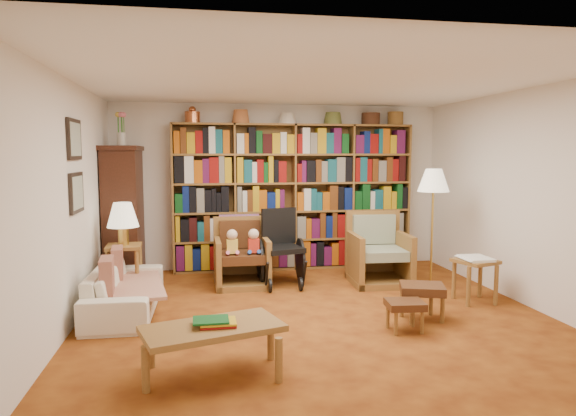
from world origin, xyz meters
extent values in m
plane|color=#9B5317|center=(0.00, 0.00, 0.00)|extent=(5.00, 5.00, 0.00)
plane|color=white|center=(0.00, 0.00, 2.50)|extent=(5.00, 5.00, 0.00)
plane|color=white|center=(0.00, 2.50, 1.25)|extent=(5.00, 0.00, 5.00)
plane|color=white|center=(0.00, -2.50, 1.25)|extent=(5.00, 0.00, 5.00)
plane|color=white|center=(-2.50, 0.00, 1.25)|extent=(0.00, 5.00, 5.00)
plane|color=white|center=(2.50, 0.00, 1.25)|extent=(0.00, 5.00, 5.00)
cube|color=brown|center=(0.20, 2.34, 1.10)|extent=(3.60, 0.30, 2.20)
cube|color=#3C1910|center=(-2.25, 2.00, 0.90)|extent=(0.45, 0.90, 1.80)
cube|color=#3C1910|center=(-2.25, 2.00, 1.83)|extent=(0.50, 0.95, 0.06)
cylinder|color=silver|center=(-2.25, 2.00, 1.95)|extent=(0.12, 0.12, 0.18)
cube|color=black|center=(-2.48, 0.30, 1.90)|extent=(0.03, 0.52, 0.42)
cube|color=gray|center=(-2.46, 0.30, 1.90)|extent=(0.01, 0.44, 0.34)
cube|color=black|center=(-2.48, 0.30, 1.35)|extent=(0.03, 0.52, 0.42)
cube|color=gray|center=(-2.46, 0.30, 1.35)|extent=(0.01, 0.44, 0.34)
imported|color=silver|center=(-2.05, 0.49, 0.25)|extent=(1.72, 0.70, 0.50)
cube|color=beige|center=(-2.00, 0.49, 0.30)|extent=(0.88, 1.39, 0.04)
cube|color=maroon|center=(-2.18, 0.84, 0.45)|extent=(0.17, 0.40, 0.39)
cube|color=maroon|center=(-2.18, 0.14, 0.45)|extent=(0.17, 0.42, 0.41)
cube|color=brown|center=(-2.15, 1.17, 0.62)|extent=(0.43, 0.43, 0.04)
cylinder|color=brown|center=(-2.32, 1.00, 0.30)|extent=(0.05, 0.05, 0.60)
cylinder|color=brown|center=(-1.98, 1.00, 0.30)|extent=(0.05, 0.05, 0.60)
cylinder|color=brown|center=(-2.32, 1.34, 0.30)|extent=(0.05, 0.05, 0.60)
cylinder|color=brown|center=(-1.98, 1.34, 0.30)|extent=(0.05, 0.05, 0.60)
cylinder|color=gold|center=(-2.15, 1.17, 0.74)|extent=(0.13, 0.13, 0.21)
cone|color=white|center=(-2.15, 1.17, 1.01)|extent=(0.39, 0.39, 0.30)
cube|color=brown|center=(-0.68, 1.41, 0.04)|extent=(0.72, 0.75, 0.08)
cube|color=brown|center=(-1.00, 1.41, 0.32)|extent=(0.08, 0.75, 0.64)
cube|color=brown|center=(-0.36, 1.41, 0.32)|extent=(0.08, 0.75, 0.64)
cube|color=brown|center=(-0.68, 1.74, 0.45)|extent=(0.72, 0.09, 0.89)
cube|color=#512B15|center=(-0.68, 1.38, 0.40)|extent=(0.56, 0.63, 0.12)
cube|color=#512B15|center=(-0.68, 1.67, 0.66)|extent=(0.56, 0.10, 0.38)
cube|color=#C7355C|center=(-0.68, 1.78, 0.71)|extent=(0.56, 0.07, 0.40)
cube|color=brown|center=(1.16, 1.20, 0.04)|extent=(0.81, 0.84, 0.09)
cube|color=brown|center=(0.82, 1.20, 0.34)|extent=(0.12, 0.80, 0.68)
cube|color=brown|center=(1.51, 1.20, 0.34)|extent=(0.12, 0.80, 0.68)
cube|color=brown|center=(1.16, 1.56, 0.48)|extent=(0.77, 0.13, 0.96)
cube|color=#9EA886|center=(1.16, 1.17, 0.43)|extent=(0.63, 0.70, 0.13)
cube|color=#9EA886|center=(1.16, 1.48, 0.70)|extent=(0.60, 0.14, 0.40)
cube|color=black|center=(-0.16, 1.31, 0.49)|extent=(0.61, 0.61, 0.07)
cube|color=black|center=(-0.16, 1.56, 0.77)|extent=(0.49, 0.18, 0.49)
cylinder|color=black|center=(-0.43, 1.42, 0.31)|extent=(0.03, 0.62, 0.62)
cylinder|color=black|center=(0.12, 1.42, 0.31)|extent=(0.03, 0.62, 0.62)
cylinder|color=black|center=(-0.35, 1.01, 0.09)|extent=(0.03, 0.18, 0.18)
cylinder|color=black|center=(0.04, 1.01, 0.09)|extent=(0.03, 0.18, 0.18)
cylinder|color=gold|center=(1.82, 1.00, 0.01)|extent=(0.26, 0.26, 0.03)
cylinder|color=gold|center=(1.82, 1.00, 0.66)|extent=(0.03, 0.03, 1.31)
cone|color=white|center=(1.82, 1.00, 1.41)|extent=(0.41, 0.41, 0.30)
cube|color=brown|center=(1.98, 0.17, 0.49)|extent=(0.53, 0.53, 0.04)
cylinder|color=brown|center=(1.81, 0.00, 0.24)|extent=(0.05, 0.05, 0.47)
cylinder|color=brown|center=(2.15, 0.00, 0.24)|extent=(0.05, 0.05, 0.47)
cylinder|color=brown|center=(1.81, 0.34, 0.24)|extent=(0.05, 0.05, 0.47)
cylinder|color=brown|center=(2.15, 0.34, 0.24)|extent=(0.05, 0.05, 0.47)
cube|color=white|center=(1.98, 0.17, 0.53)|extent=(0.41, 0.46, 0.03)
cube|color=#512B15|center=(0.76, -0.65, 0.27)|extent=(0.39, 0.34, 0.07)
cylinder|color=brown|center=(0.63, -0.75, 0.12)|extent=(0.04, 0.04, 0.23)
cylinder|color=brown|center=(0.90, -0.75, 0.12)|extent=(0.04, 0.04, 0.23)
cylinder|color=brown|center=(0.63, -0.54, 0.12)|extent=(0.04, 0.04, 0.23)
cylinder|color=brown|center=(0.90, -0.54, 0.12)|extent=(0.04, 0.04, 0.23)
cube|color=#512B15|center=(1.08, -0.35, 0.34)|extent=(0.54, 0.50, 0.09)
cylinder|color=brown|center=(0.91, -0.48, 0.15)|extent=(0.04, 0.04, 0.29)
cylinder|color=brown|center=(1.25, -0.48, 0.15)|extent=(0.04, 0.04, 0.29)
cylinder|color=brown|center=(0.91, -0.21, 0.15)|extent=(0.04, 0.04, 0.29)
cylinder|color=brown|center=(1.25, -0.21, 0.15)|extent=(0.04, 0.04, 0.29)
cube|color=brown|center=(-1.14, -1.34, 0.38)|extent=(1.19, 0.83, 0.05)
cylinder|color=brown|center=(-1.63, -1.57, 0.18)|extent=(0.06, 0.06, 0.35)
cylinder|color=brown|center=(-0.64, -1.57, 0.18)|extent=(0.06, 0.06, 0.35)
cylinder|color=brown|center=(-1.63, -1.12, 0.18)|extent=(0.06, 0.06, 0.35)
cylinder|color=brown|center=(-0.64, -1.12, 0.18)|extent=(0.06, 0.06, 0.35)
cube|color=brown|center=(-1.14, -1.34, 0.43)|extent=(0.33, 0.29, 0.05)
camera|label=1|loc=(-1.22, -5.31, 1.75)|focal=32.00mm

